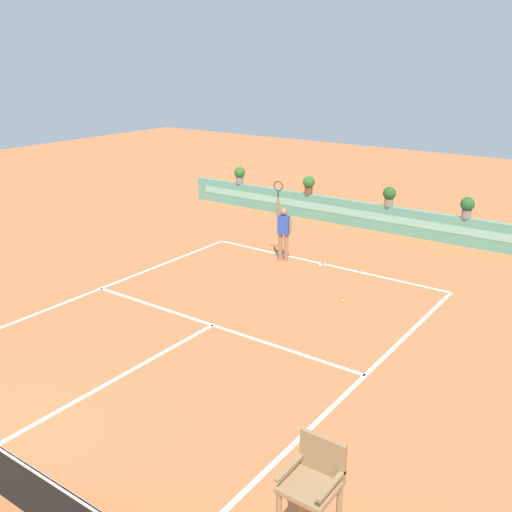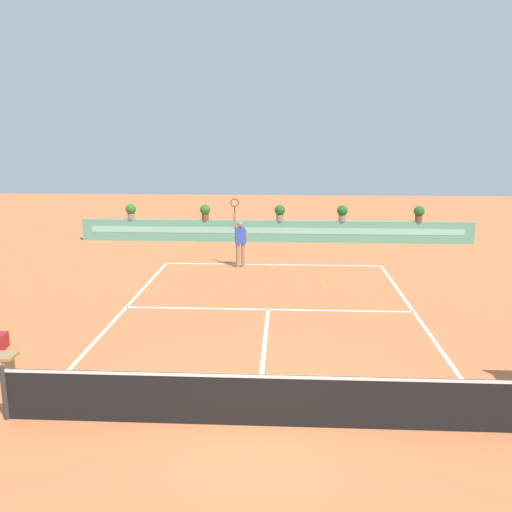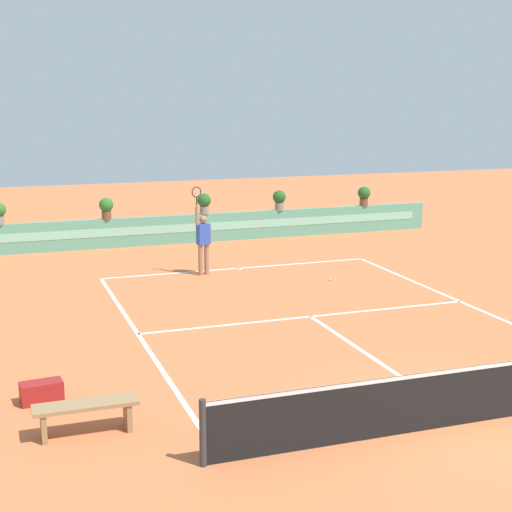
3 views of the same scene
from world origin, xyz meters
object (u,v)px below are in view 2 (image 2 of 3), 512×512
at_px(potted_plant_far_right, 419,213).
at_px(potted_plant_far_left, 131,211).
at_px(potted_plant_right, 342,212).
at_px(tennis_player, 240,240).
at_px(potted_plant_centre, 280,212).
at_px(potted_plant_left, 205,211).
at_px(tennis_ball_near_baseline, 328,281).

distance_m(potted_plant_far_right, potted_plant_far_left, 13.17).
height_order(potted_plant_far_right, potted_plant_right, same).
xyz_separation_m(potted_plant_far_right, potted_plant_right, (-3.44, 0.00, 0.00)).
height_order(potted_plant_far_left, potted_plant_right, same).
relative_size(tennis_player, potted_plant_centre, 3.57).
bearing_deg(potted_plant_centre, potted_plant_left, 180.00).
relative_size(tennis_player, potted_plant_left, 3.57).
relative_size(potted_plant_far_left, potted_plant_left, 1.00).
distance_m(potted_plant_right, potted_plant_centre, 2.84).
xyz_separation_m(potted_plant_centre, potted_plant_left, (-3.43, 0.00, 0.00)).
relative_size(tennis_ball_near_baseline, potted_plant_left, 0.09).
bearing_deg(potted_plant_far_left, potted_plant_centre, 0.00).
distance_m(potted_plant_far_left, potted_plant_right, 9.74).
bearing_deg(tennis_ball_near_baseline, potted_plant_left, 127.07).
relative_size(tennis_player, potted_plant_far_left, 3.57).
bearing_deg(potted_plant_far_left, potted_plant_right, 0.00).
xyz_separation_m(tennis_player, potted_plant_left, (-2.01, 4.95, 0.36)).
bearing_deg(potted_plant_right, tennis_ball_near_baseline, -99.09).
height_order(tennis_ball_near_baseline, potted_plant_right, potted_plant_right).
distance_m(tennis_player, potted_plant_far_left, 7.39).
distance_m(tennis_player, potted_plant_left, 5.36).
bearing_deg(potted_plant_far_left, tennis_ball_near_baseline, -38.40).
bearing_deg(tennis_ball_near_baseline, potted_plant_right, 80.91).
height_order(tennis_player, potted_plant_far_left, tennis_player).
bearing_deg(potted_plant_centre, tennis_ball_near_baseline, -75.74).
height_order(tennis_ball_near_baseline, potted_plant_far_left, potted_plant_far_left).
bearing_deg(potted_plant_far_right, potted_plant_far_left, 180.00).
bearing_deg(potted_plant_far_right, potted_plant_right, 180.00).
height_order(tennis_player, potted_plant_left, tennis_player).
bearing_deg(potted_plant_left, potted_plant_right, 0.00).
bearing_deg(tennis_player, potted_plant_far_right, 32.76).
xyz_separation_m(tennis_player, potted_plant_far_right, (7.70, 4.95, 0.36)).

